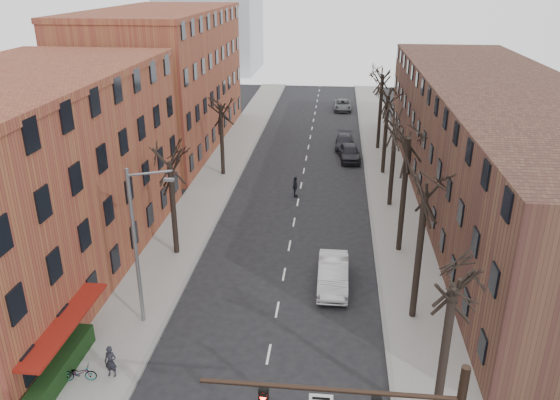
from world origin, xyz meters
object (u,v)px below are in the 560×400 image
(silver_sedan, at_px, (333,274))
(parked_car_near, at_px, (350,153))
(pedestrian_a, at_px, (111,362))
(bicycle, at_px, (79,373))
(parked_car_mid, at_px, (345,142))

(silver_sedan, xyz_separation_m, parked_car_near, (1.33, 24.87, -0.02))
(silver_sedan, bearing_deg, pedestrian_a, -137.82)
(silver_sedan, bearing_deg, bicycle, -140.01)
(pedestrian_a, bearing_deg, silver_sedan, 43.48)
(pedestrian_a, bearing_deg, parked_car_near, 72.34)
(bicycle, bearing_deg, pedestrian_a, -79.29)
(silver_sedan, height_order, bicycle, silver_sedan)
(parked_car_mid, bearing_deg, pedestrian_a, -105.08)
(parked_car_near, xyz_separation_m, pedestrian_a, (-11.63, -34.27, 0.12))
(bicycle, bearing_deg, parked_car_near, -28.60)
(pedestrian_a, relative_size, bicycle, 1.01)
(bicycle, bearing_deg, silver_sedan, -57.87)
(parked_car_mid, bearing_deg, silver_sedan, -90.60)
(parked_car_near, height_order, parked_car_mid, parked_car_near)
(pedestrian_a, height_order, bicycle, pedestrian_a)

